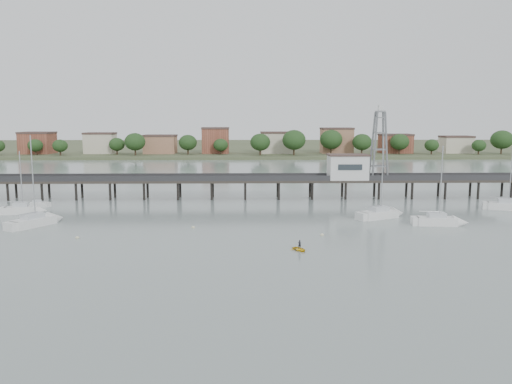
# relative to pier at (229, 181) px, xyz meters

# --- Properties ---
(ground_plane) EXTENTS (500.00, 500.00, 0.00)m
(ground_plane) POSITION_rel_pier_xyz_m (0.00, -60.00, -3.79)
(ground_plane) COLOR gray
(ground_plane) RESTS_ON ground
(pier) EXTENTS (150.00, 5.00, 5.50)m
(pier) POSITION_rel_pier_xyz_m (0.00, 0.00, 0.00)
(pier) COLOR #2D2823
(pier) RESTS_ON ground
(pier_building) EXTENTS (8.40, 5.40, 5.30)m
(pier_building) POSITION_rel_pier_xyz_m (25.00, 0.00, 2.87)
(pier_building) COLOR silver
(pier_building) RESTS_ON ground
(lattice_tower) EXTENTS (3.20, 3.20, 15.50)m
(lattice_tower) POSITION_rel_pier_xyz_m (31.50, 0.00, 7.31)
(lattice_tower) COLOR slate
(lattice_tower) RESTS_ON ground
(sailboat_c) EXTENTS (9.09, 6.28, 14.59)m
(sailboat_c) POSITION_rel_pier_xyz_m (27.32, -21.11, -3.16)
(sailboat_c) COLOR white
(sailboat_c) RESTS_ON ground
(sailboat_b) EXTENTS (7.20, 3.20, 11.62)m
(sailboat_b) POSITION_rel_pier_xyz_m (-35.18, -16.23, -3.14)
(sailboat_b) COLOR white
(sailboat_b) RESTS_ON ground
(sailboat_d) EXTENTS (8.18, 3.08, 13.23)m
(sailboat_d) POSITION_rel_pier_xyz_m (34.86, -27.55, -3.15)
(sailboat_d) COLOR white
(sailboat_d) RESTS_ON ground
(sailboat_f) EXTENTS (6.95, 9.21, 14.99)m
(sailboat_f) POSITION_rel_pier_xyz_m (-28.85, -25.59, -3.16)
(sailboat_f) COLOR white
(sailboat_f) RESTS_ON ground
(white_tender) EXTENTS (3.95, 2.51, 1.43)m
(white_tender) POSITION_rel_pier_xyz_m (-35.75, -9.22, -3.35)
(white_tender) COLOR white
(white_tender) RESTS_ON ground
(yellow_dinghy) EXTENTS (1.73, 1.29, 2.40)m
(yellow_dinghy) POSITION_rel_pier_xyz_m (10.40, -42.20, -3.79)
(yellow_dinghy) COLOR yellow
(yellow_dinghy) RESTS_ON ground
(dinghy_occupant) EXTENTS (0.63, 1.17, 0.27)m
(dinghy_occupant) POSITION_rel_pier_xyz_m (10.40, -42.20, -3.79)
(dinghy_occupant) COLOR black
(dinghy_occupant) RESTS_ON ground
(mooring_buoys) EXTENTS (87.29, 12.38, 0.39)m
(mooring_buoys) POSITION_rel_pier_xyz_m (4.55, -29.65, -3.71)
(mooring_buoys) COLOR beige
(mooring_buoys) RESTS_ON ground
(far_shore) EXTENTS (500.00, 170.00, 10.40)m
(far_shore) POSITION_rel_pier_xyz_m (0.36, 179.58, -2.85)
(far_shore) COLOR #475133
(far_shore) RESTS_ON ground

